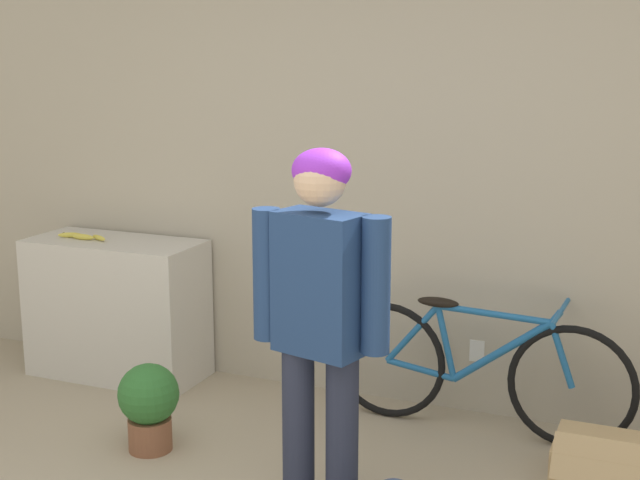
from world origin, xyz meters
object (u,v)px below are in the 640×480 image
(cardboard_box, at_px, (613,465))
(banana, at_px, (83,236))
(person, at_px, (320,309))
(bicycle, at_px, (476,368))
(potted_plant, at_px, (149,403))

(cardboard_box, bearing_deg, banana, 174.43)
(person, relative_size, cardboard_box, 3.00)
(bicycle, bearing_deg, person, -106.82)
(cardboard_box, height_order, potted_plant, potted_plant)
(person, height_order, bicycle, person)
(person, distance_m, bicycle, 1.36)
(banana, relative_size, cardboard_box, 0.67)
(bicycle, relative_size, banana, 4.55)
(bicycle, height_order, cardboard_box, bicycle)
(banana, bearing_deg, potted_plant, -39.59)
(person, distance_m, potted_plant, 1.30)
(person, xyz_separation_m, cardboard_box, (1.10, 0.81, -0.83))
(cardboard_box, relative_size, potted_plant, 1.19)
(bicycle, relative_size, potted_plant, 3.60)
(person, height_order, potted_plant, person)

